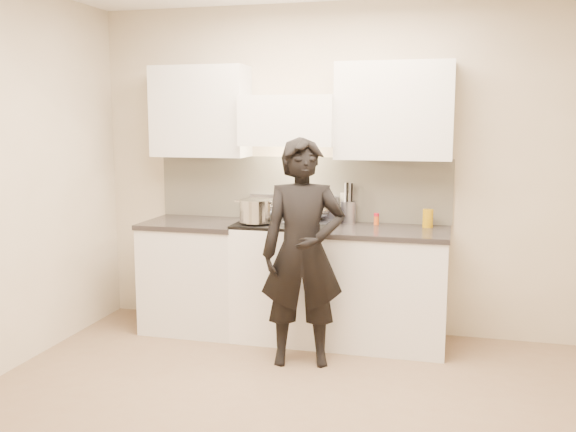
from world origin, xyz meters
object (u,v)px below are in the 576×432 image
at_px(person, 303,253).
at_px(counter_right, 388,287).
at_px(wok, 312,208).
at_px(utensil_crock, 348,210).
at_px(stove, 286,279).

bearing_deg(person, counter_right, 30.97).
bearing_deg(wok, counter_right, -10.12).
bearing_deg(person, utensil_crock, 62.40).
bearing_deg(person, wok, 82.94).
height_order(stove, counter_right, stove).
bearing_deg(counter_right, wok, 169.88).
height_order(stove, person, person).
relative_size(stove, utensil_crock, 2.92).
relative_size(stove, person, 0.59).
relative_size(wok, person, 0.24).
bearing_deg(wok, stove, -149.42).
distance_m(stove, counter_right, 0.83).
distance_m(wok, person, 0.71).
xyz_separation_m(counter_right, wok, (-0.64, 0.11, 0.59)).
bearing_deg(counter_right, utensil_crock, 145.92).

